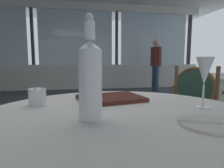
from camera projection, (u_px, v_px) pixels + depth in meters
ground_plane at (74, 140)px, 2.26m from camera, size 15.09×15.09×0.00m
window_wall_far at (76, 55)px, 6.38m from camera, size 9.03×0.14×2.93m
side_plate at (208, 124)px, 0.58m from camera, size 0.18×0.18×0.01m
butter_knife at (208, 122)px, 0.58m from camera, size 0.18×0.07×0.00m
water_bottle at (90, 78)px, 0.63m from camera, size 0.08×0.08×0.35m
wine_glass at (205, 72)px, 0.79m from camera, size 0.07×0.07×0.22m
water_tumbler at (37, 97)px, 0.85m from camera, size 0.08×0.08×0.08m
menu_book at (110, 98)px, 0.96m from camera, size 0.36×0.30×0.02m
dining_chair_0_0 at (199, 102)px, 1.95m from camera, size 0.64×0.66×0.91m
diner_person_0 at (156, 62)px, 5.95m from camera, size 0.23×0.53×1.66m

